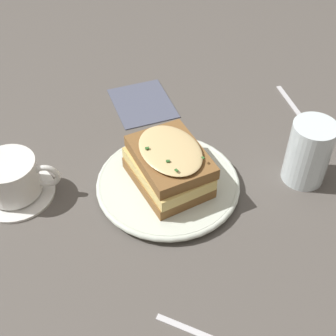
# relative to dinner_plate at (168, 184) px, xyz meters

# --- Properties ---
(ground_plane) EXTENTS (2.40, 2.40, 0.00)m
(ground_plane) POSITION_rel_dinner_plate_xyz_m (0.03, 0.02, -0.01)
(ground_plane) COLOR #514C47
(dinner_plate) EXTENTS (0.23, 0.23, 0.02)m
(dinner_plate) POSITION_rel_dinner_plate_xyz_m (0.00, 0.00, 0.00)
(dinner_plate) COLOR silver
(dinner_plate) RESTS_ON ground_plane
(sandwich) EXTENTS (0.16, 0.15, 0.07)m
(sandwich) POSITION_rel_dinner_plate_xyz_m (-0.00, 0.00, 0.04)
(sandwich) COLOR brown
(sandwich) RESTS_ON dinner_plate
(teacup_with_saucer) EXTENTS (0.12, 0.14, 0.07)m
(teacup_with_saucer) POSITION_rel_dinner_plate_xyz_m (0.00, -0.24, 0.02)
(teacup_with_saucer) COLOR white
(teacup_with_saucer) RESTS_ON ground_plane
(water_glass) EXTENTS (0.07, 0.07, 0.11)m
(water_glass) POSITION_rel_dinner_plate_xyz_m (-0.02, 0.22, 0.05)
(water_glass) COLOR silver
(water_glass) RESTS_ON ground_plane
(fork) EXTENTS (0.19, 0.06, 0.00)m
(fork) POSITION_rel_dinner_plate_xyz_m (-0.16, 0.26, -0.01)
(fork) COLOR silver
(fork) RESTS_ON ground_plane
(napkin) EXTENTS (0.16, 0.14, 0.00)m
(napkin) POSITION_rel_dinner_plate_xyz_m (-0.22, -0.04, -0.01)
(napkin) COLOR #4C5166
(napkin) RESTS_ON ground_plane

